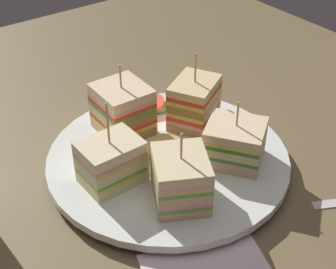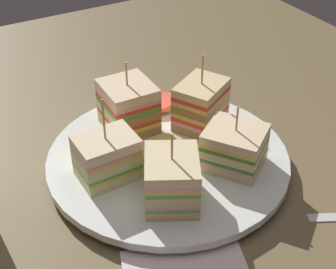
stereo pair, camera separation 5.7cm
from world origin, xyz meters
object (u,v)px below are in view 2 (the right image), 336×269
at_px(sandwich_wedge_0, 201,105).
at_px(sandwich_wedge_1, 128,107).
at_px(sandwich_wedge_2, 107,157).
at_px(chip_pile, 169,150).
at_px(sandwich_wedge_3, 172,180).
at_px(sandwich_wedge_4, 234,148).
at_px(plate, 168,159).

xyz_separation_m(sandwich_wedge_0, sandwich_wedge_1, (0.04, 0.08, 0.00)).
relative_size(sandwich_wedge_2, chip_pile, 1.48).
height_order(sandwich_wedge_3, sandwich_wedge_4, sandwich_wedge_3).
bearing_deg(sandwich_wedge_3, chip_pile, 0.24).
xyz_separation_m(sandwich_wedge_1, chip_pile, (-0.07, -0.02, -0.02)).
height_order(plate, sandwich_wedge_4, sandwich_wedge_4).
relative_size(sandwich_wedge_0, sandwich_wedge_2, 0.98).
relative_size(sandwich_wedge_4, chip_pile, 1.27).
distance_m(sandwich_wedge_0, sandwich_wedge_2, 0.15).
height_order(sandwich_wedge_1, sandwich_wedge_4, sandwich_wedge_1).
bearing_deg(sandwich_wedge_0, plate, -1.32).
bearing_deg(plate, sandwich_wedge_1, 10.34).
bearing_deg(sandwich_wedge_2, sandwich_wedge_1, 48.85).
distance_m(plate, sandwich_wedge_4, 0.08).
bearing_deg(plate, sandwich_wedge_0, -62.28).
bearing_deg(sandwich_wedge_4, plate, 11.87).
bearing_deg(sandwich_wedge_3, sandwich_wedge_2, 58.84).
bearing_deg(chip_pile, plate, 122.13).
distance_m(sandwich_wedge_1, chip_pile, 0.08).
xyz_separation_m(plate, sandwich_wedge_0, (0.04, -0.07, 0.04)).
bearing_deg(chip_pile, sandwich_wedge_4, -134.30).
relative_size(sandwich_wedge_0, sandwich_wedge_4, 1.14).
distance_m(sandwich_wedge_3, sandwich_wedge_4, 0.09).
distance_m(plate, sandwich_wedge_0, 0.09).
relative_size(sandwich_wedge_2, sandwich_wedge_4, 1.17).
bearing_deg(sandwich_wedge_2, chip_pile, -1.13).
height_order(sandwich_wedge_3, chip_pile, sandwich_wedge_3).
relative_size(plate, sandwich_wedge_3, 3.36).
bearing_deg(sandwich_wedge_1, chip_pile, 12.81).
bearing_deg(sandwich_wedge_2, plate, -1.90).
height_order(plate, sandwich_wedge_3, sandwich_wedge_3).
bearing_deg(chip_pile, sandwich_wedge_1, 11.68).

